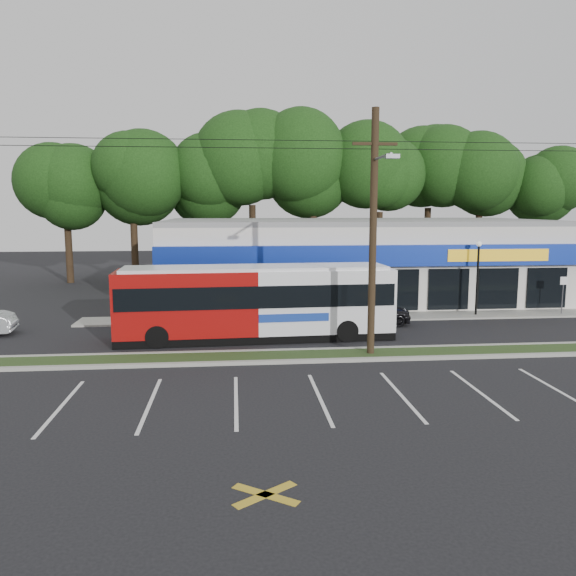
{
  "coord_description": "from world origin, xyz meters",
  "views": [
    {
      "loc": [
        -2.6,
        -21.28,
        6.12
      ],
      "look_at": [
        -0.06,
        5.0,
        2.31
      ],
      "focal_mm": 35.0,
      "sensor_mm": 36.0,
      "label": 1
    }
  ],
  "objects_px": {
    "metrobus": "(256,301)",
    "sign_post": "(563,288)",
    "pedestrian_a": "(320,303)",
    "utility_pole": "(370,225)",
    "pedestrian_b": "(326,313)",
    "lamp_post": "(478,269)",
    "car_dark": "(368,310)"
  },
  "relations": [
    {
      "from": "utility_pole",
      "to": "metrobus",
      "type": "xyz_separation_m",
      "value": [
        -4.43,
        3.57,
        -3.6
      ]
    },
    {
      "from": "lamp_post",
      "to": "car_dark",
      "type": "relative_size",
      "value": 0.95
    },
    {
      "from": "utility_pole",
      "to": "car_dark",
      "type": "xyz_separation_m",
      "value": [
        1.51,
        6.21,
        -4.65
      ]
    },
    {
      "from": "utility_pole",
      "to": "sign_post",
      "type": "height_order",
      "value": "utility_pole"
    },
    {
      "from": "utility_pole",
      "to": "car_dark",
      "type": "relative_size",
      "value": 11.21
    },
    {
      "from": "sign_post",
      "to": "pedestrian_a",
      "type": "height_order",
      "value": "sign_post"
    },
    {
      "from": "lamp_post",
      "to": "pedestrian_a",
      "type": "distance_m",
      "value": 9.16
    },
    {
      "from": "utility_pole",
      "to": "pedestrian_b",
      "type": "bearing_deg",
      "value": 98.68
    },
    {
      "from": "pedestrian_a",
      "to": "pedestrian_b",
      "type": "relative_size",
      "value": 1.2
    },
    {
      "from": "pedestrian_a",
      "to": "pedestrian_b",
      "type": "distance_m",
      "value": 2.13
    },
    {
      "from": "sign_post",
      "to": "lamp_post",
      "type": "bearing_deg",
      "value": 177.42
    },
    {
      "from": "sign_post",
      "to": "metrobus",
      "type": "height_order",
      "value": "metrobus"
    },
    {
      "from": "lamp_post",
      "to": "pedestrian_b",
      "type": "xyz_separation_m",
      "value": [
        -9.0,
        -2.43,
        -1.85
      ]
    },
    {
      "from": "car_dark",
      "to": "pedestrian_b",
      "type": "height_order",
      "value": "pedestrian_b"
    },
    {
      "from": "lamp_post",
      "to": "metrobus",
      "type": "height_order",
      "value": "lamp_post"
    },
    {
      "from": "lamp_post",
      "to": "pedestrian_b",
      "type": "height_order",
      "value": "lamp_post"
    },
    {
      "from": "utility_pole",
      "to": "pedestrian_b",
      "type": "xyz_separation_m",
      "value": [
        -0.83,
        5.45,
        -4.6
      ]
    },
    {
      "from": "utility_pole",
      "to": "pedestrian_b",
      "type": "distance_m",
      "value": 7.18
    },
    {
      "from": "utility_pole",
      "to": "car_dark",
      "type": "distance_m",
      "value": 7.9
    },
    {
      "from": "metrobus",
      "to": "pedestrian_a",
      "type": "relative_size",
      "value": 6.57
    },
    {
      "from": "pedestrian_b",
      "to": "lamp_post",
      "type": "bearing_deg",
      "value": -177.74
    },
    {
      "from": "metrobus",
      "to": "pedestrian_a",
      "type": "xyz_separation_m",
      "value": [
        3.6,
        4.0,
        -0.84
      ]
    },
    {
      "from": "pedestrian_a",
      "to": "utility_pole",
      "type": "bearing_deg",
      "value": 81.59
    },
    {
      "from": "utility_pole",
      "to": "pedestrian_b",
      "type": "relative_size",
      "value": 30.66
    },
    {
      "from": "metrobus",
      "to": "sign_post",
      "type": "bearing_deg",
      "value": 10.51
    },
    {
      "from": "utility_pole",
      "to": "sign_post",
      "type": "relative_size",
      "value": 22.47
    },
    {
      "from": "sign_post",
      "to": "pedestrian_b",
      "type": "distance_m",
      "value": 14.19
    },
    {
      "from": "metrobus",
      "to": "car_dark",
      "type": "relative_size",
      "value": 2.89
    },
    {
      "from": "utility_pole",
      "to": "pedestrian_a",
      "type": "relative_size",
      "value": 25.54
    },
    {
      "from": "car_dark",
      "to": "pedestrian_a",
      "type": "relative_size",
      "value": 2.28
    },
    {
      "from": "utility_pole",
      "to": "lamp_post",
      "type": "relative_size",
      "value": 11.76
    },
    {
      "from": "metrobus",
      "to": "pedestrian_b",
      "type": "distance_m",
      "value": 4.18
    }
  ]
}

